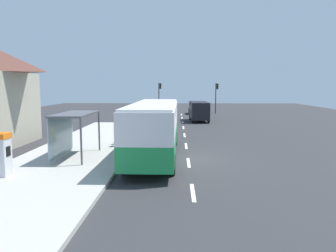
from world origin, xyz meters
name	(u,v)px	position (x,y,z in m)	size (l,w,h in m)	color
ground_plane	(181,128)	(0.00, 14.00, -0.02)	(56.00, 92.00, 0.04)	#2D2D30
sidewalk_platform	(84,150)	(-6.40, 2.00, 0.09)	(6.20, 30.00, 0.18)	#ADAAA3
lane_stripe_seg_0	(193,192)	(0.25, -6.00, 0.01)	(0.16, 2.20, 0.01)	silver
lane_stripe_seg_1	(189,163)	(0.25, -1.00, 0.01)	(0.16, 2.20, 0.01)	silver
lane_stripe_seg_2	(186,146)	(0.25, 4.00, 0.01)	(0.16, 2.20, 0.01)	silver
lane_stripe_seg_3	(184,135)	(0.25, 9.00, 0.01)	(0.16, 2.20, 0.01)	silver
lane_stripe_seg_4	(183,128)	(0.25, 14.00, 0.01)	(0.16, 2.20, 0.01)	silver
lane_stripe_seg_5	(183,122)	(0.25, 19.00, 0.01)	(0.16, 2.20, 0.01)	silver
lane_stripe_seg_6	(182,118)	(0.25, 24.00, 0.01)	(0.16, 2.20, 0.01)	silver
lane_stripe_seg_7	(181,115)	(0.25, 29.00, 0.01)	(0.16, 2.20, 0.01)	silver
bus	(154,126)	(-1.71, 0.31, 1.84)	(2.63, 11.04, 3.21)	#1E8C47
white_van	(199,110)	(2.20, 20.02, 1.34)	(2.16, 5.26, 2.30)	black
sedan_near	(195,109)	(2.30, 30.18, 0.79)	(1.89, 4.43, 1.52)	#195933
ticket_machine	(2,154)	(-8.22, -4.45, 1.17)	(0.66, 0.76, 1.94)	silver
recycling_bin_green	(120,139)	(-4.20, 2.85, 0.66)	(0.52, 0.52, 0.95)	green
recycling_bin_blue	(122,138)	(-4.20, 3.55, 0.66)	(0.52, 0.52, 0.95)	blue
recycling_bin_orange	(123,136)	(-4.20, 4.25, 0.66)	(0.52, 0.52, 0.95)	orange
recycling_bin_yellow	(125,134)	(-4.20, 4.95, 0.66)	(0.52, 0.52, 0.95)	yellow
traffic_light_near_side	(216,93)	(5.50, 30.61, 3.08)	(0.49, 0.28, 4.61)	#2D2D2D
traffic_light_far_side	(160,93)	(-3.10, 31.41, 3.11)	(0.49, 0.28, 4.65)	#2D2D2D
bus_shelter	(70,123)	(-6.41, -0.46, 2.10)	(1.80, 4.00, 2.50)	#4C4C51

